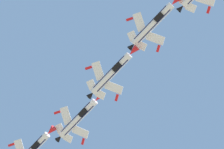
# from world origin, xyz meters

# --- Properties ---
(fighter_jet_left_wing) EXTENTS (14.99, 10.15, 5.15)m
(fighter_jet_left_wing) POSITION_xyz_m (-3.94, 24.76, 122.02)
(fighter_jet_left_wing) COLOR white
(fighter_jet_right_wing) EXTENTS (14.99, 10.22, 5.02)m
(fighter_jet_right_wing) POSITION_xyz_m (-16.52, 31.49, 120.44)
(fighter_jet_right_wing) COLOR white
(fighter_jet_left_outer) EXTENTS (14.99, 10.16, 5.14)m
(fighter_jet_left_outer) POSITION_xyz_m (-28.26, 39.76, 123.86)
(fighter_jet_left_outer) COLOR white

